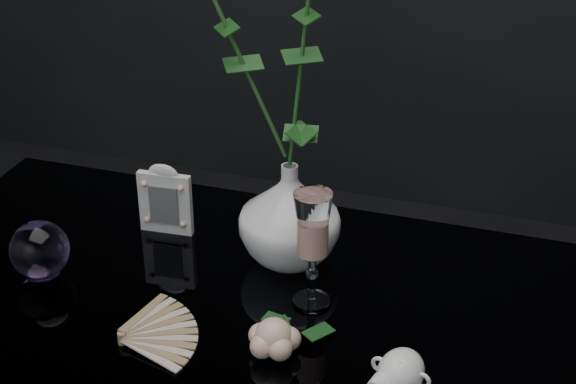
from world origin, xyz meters
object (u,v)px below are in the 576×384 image
(vase, at_px, (290,214))
(wine_glass, at_px, (312,250))
(picture_frame, at_px, (165,198))
(paperweight, at_px, (40,250))
(pearl_jar, at_px, (401,371))
(loose_rose, at_px, (274,337))

(vase, height_order, wine_glass, wine_glass)
(wine_glass, relative_size, picture_frame, 1.45)
(paperweight, bearing_deg, vase, 24.42)
(paperweight, distance_m, pearl_jar, 0.58)
(wine_glass, distance_m, loose_rose, 0.14)
(wine_glass, relative_size, loose_rose, 1.15)
(vase, distance_m, loose_rose, 0.24)
(picture_frame, height_order, pearl_jar, picture_frame)
(loose_rose, bearing_deg, pearl_jar, -30.68)
(vase, distance_m, pearl_jar, 0.34)
(paperweight, bearing_deg, wine_glass, 7.81)
(wine_glass, bearing_deg, loose_rose, -97.04)
(paperweight, relative_size, loose_rose, 0.57)
(paperweight, bearing_deg, pearl_jar, -8.85)
(vase, bearing_deg, loose_rose, -77.49)
(wine_glass, xyz_separation_m, loose_rose, (-0.02, -0.13, -0.06))
(vase, bearing_deg, paperweight, -155.58)
(wine_glass, height_order, paperweight, wine_glass)
(loose_rose, bearing_deg, picture_frame, 113.19)
(picture_frame, xyz_separation_m, pearl_jar, (0.44, -0.26, -0.03))
(picture_frame, bearing_deg, vase, -8.66)
(loose_rose, bearing_deg, vase, 78.09)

